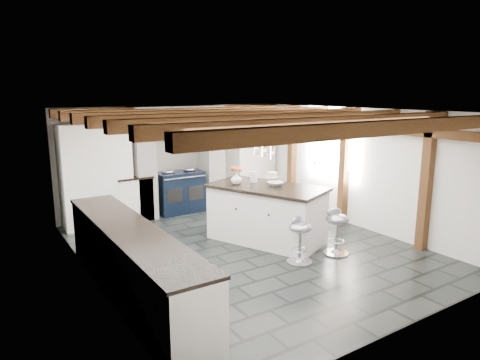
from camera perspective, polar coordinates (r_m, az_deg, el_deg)
ground at (r=7.30m, az=1.06°, el=-9.11°), size 6.00×6.00×0.00m
room_shell at (r=7.92m, az=-8.34°, el=0.45°), size 6.00×6.03×6.00m
range_cooker at (r=9.41m, az=-8.07°, el=-1.48°), size 1.00×0.63×0.99m
kitchen_island at (r=7.54m, az=3.54°, el=-4.39°), size 1.75×2.25×1.32m
bar_stool_near at (r=7.10m, az=12.77°, el=-6.02°), size 0.47×0.47×0.76m
bar_stool_far at (r=6.64m, az=7.95°, el=-7.23°), size 0.44×0.44×0.73m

